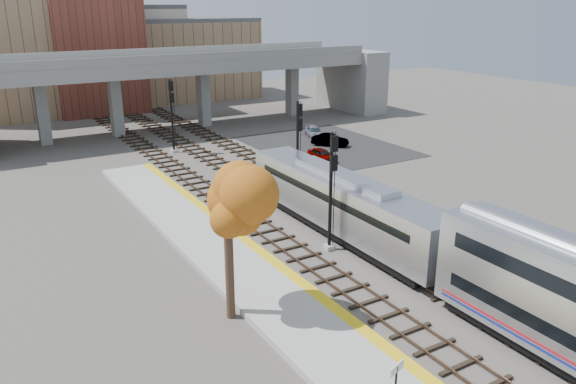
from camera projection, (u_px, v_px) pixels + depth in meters
ground at (403, 281)px, 31.70m from camera, size 160.00×160.00×0.00m
platform at (293, 313)px, 28.12m from camera, size 4.50×60.00×0.35m
yellow_strip at (325, 300)px, 28.99m from camera, size 0.70×60.00×0.01m
tracks at (300, 210)px, 42.29m from camera, size 10.70×95.00×0.25m
overpass at (187, 81)px, 68.80m from camera, size 54.00×12.00×9.50m
buildings_far at (110, 52)px, 83.89m from camera, size 43.00×21.00×20.60m
parking_lot at (326, 146)px, 61.26m from camera, size 14.00×18.00×0.04m
locomotive at (343, 203)px, 37.33m from camera, size 3.02×19.05×4.10m
signal_mast_near at (331, 192)px, 34.49m from camera, size 0.60×0.64×7.61m
signal_mast_mid at (298, 148)px, 44.99m from camera, size 0.60×0.64×7.60m
signal_mast_far at (172, 116)px, 57.57m from camera, size 0.60×0.64×7.60m
station_sign at (396, 379)px, 20.34m from camera, size 0.87×0.32×2.27m
tree at (227, 210)px, 26.28m from camera, size 3.60×3.60×7.67m
car_a at (322, 155)px, 55.51m from camera, size 1.56×3.58×1.20m
car_b at (330, 140)px, 61.16m from camera, size 3.53×3.99×1.31m
car_c at (314, 132)px, 65.29m from camera, size 2.90×4.33×1.17m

